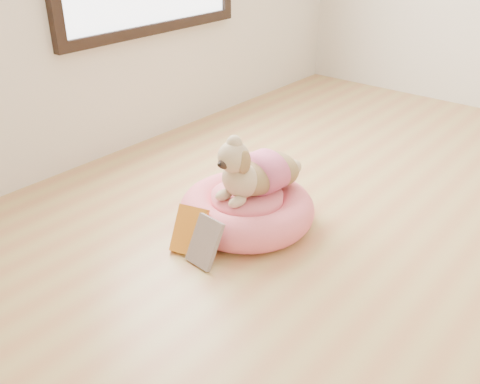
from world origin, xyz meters
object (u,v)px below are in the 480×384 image
Objects in this scene: dog at (254,161)px; book_yellow at (189,230)px; pet_bed at (247,209)px; book_white at (205,242)px.

book_yellow is at bearing -95.40° from dog.
pet_bed is at bearing 63.39° from book_yellow.
book_white is at bearing -80.49° from pet_bed.
dog reaches higher than book_white.
book_yellow is at bearing 171.47° from book_white.
book_white is at bearing -76.84° from dog.
pet_bed is 3.01× the size of book_white.
book_white reaches higher than pet_bed.
book_yellow is (-0.06, -0.31, 0.02)m from pet_bed.
pet_bed is at bearing 104.38° from book_white.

